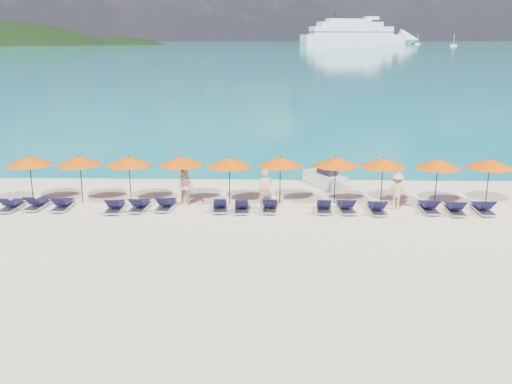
{
  "coord_description": "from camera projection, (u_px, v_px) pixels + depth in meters",
  "views": [
    {
      "loc": [
        0.64,
        -20.37,
        7.57
      ],
      "look_at": [
        0.0,
        3.0,
        1.2
      ],
      "focal_mm": 40.0,
      "sensor_mm": 36.0,
      "label": 1
    }
  ],
  "objects": [
    {
      "name": "ground",
      "position": [
        254.0,
        243.0,
        21.65
      ],
      "size": [
        1400.0,
        1400.0,
        0.0
      ],
      "primitive_type": "plane",
      "color": "beige"
    },
    {
      "name": "sea",
      "position": [
        272.0,
        44.0,
        658.18
      ],
      "size": [
        1600.0,
        1300.0,
        0.01
      ],
      "primitive_type": "cube",
      "color": "#1FA9B2",
      "rests_on": "ground"
    },
    {
      "name": "headland_small",
      "position": [
        123.0,
        81.0,
        574.92
      ],
      "size": [
        162.0,
        126.0,
        85.5
      ],
      "color": "black",
      "rests_on": "ground"
    },
    {
      "name": "cruise_ship",
      "position": [
        364.0,
        35.0,
        587.23
      ],
      "size": [
        130.98,
        59.7,
        36.43
      ],
      "rotation": [
        0.0,
        0.0,
        0.31
      ],
      "color": "silver",
      "rests_on": "ground"
    },
    {
      "name": "sailboat_near",
      "position": [
        453.0,
        45.0,
        482.69
      ],
      "size": [
        5.41,
        1.8,
        9.91
      ],
      "color": "silver",
      "rests_on": "ground"
    },
    {
      "name": "sailboat_far",
      "position": [
        418.0,
        43.0,
        592.8
      ],
      "size": [
        5.43,
        1.81,
        9.96
      ],
      "color": "silver",
      "rests_on": "ground"
    },
    {
      "name": "jetski",
      "position": [
        325.0,
        178.0,
        29.99
      ],
      "size": [
        2.21,
        2.83,
        0.96
      ],
      "rotation": [
        0.0,
        0.0,
        0.52
      ],
      "color": "silver",
      "rests_on": "ground"
    },
    {
      "name": "beachgoer_a",
      "position": [
        266.0,
        190.0,
        25.47
      ],
      "size": [
        0.82,
        0.69,
        1.91
      ],
      "primitive_type": "imported",
      "rotation": [
        0.0,
        0.0,
        0.4
      ],
      "color": "tan",
      "rests_on": "ground"
    },
    {
      "name": "beachgoer_b",
      "position": [
        185.0,
        187.0,
        26.22
      ],
      "size": [
        0.96,
        0.71,
        1.77
      ],
      "primitive_type": "imported",
      "rotation": [
        0.0,
        0.0,
        -0.28
      ],
      "color": "tan",
      "rests_on": "ground"
    },
    {
      "name": "beachgoer_c",
      "position": [
        397.0,
        191.0,
        25.67
      ],
      "size": [
        1.18,
        0.7,
        1.72
      ],
      "primitive_type": "imported",
      "rotation": [
        0.0,
        0.0,
        2.97
      ],
      "color": "tan",
      "rests_on": "ground"
    },
    {
      "name": "umbrella_0",
      "position": [
        29.0,
        160.0,
        26.51
      ],
      "size": [
        2.1,
        2.1,
        2.28
      ],
      "color": "black",
      "rests_on": "ground"
    },
    {
      "name": "umbrella_1",
      "position": [
        80.0,
        161.0,
        26.48
      ],
      "size": [
        2.1,
        2.1,
        2.28
      ],
      "color": "black",
      "rests_on": "ground"
    },
    {
      "name": "umbrella_2",
      "position": [
        129.0,
        161.0,
        26.43
      ],
      "size": [
        2.1,
        2.1,
        2.28
      ],
      "color": "black",
      "rests_on": "ground"
    },
    {
      "name": "umbrella_3",
      "position": [
        181.0,
        161.0,
        26.47
      ],
      "size": [
        2.1,
        2.1,
        2.28
      ],
      "color": "black",
      "rests_on": "ground"
    },
    {
      "name": "umbrella_4",
      "position": [
        229.0,
        162.0,
        26.19
      ],
      "size": [
        2.1,
        2.1,
        2.28
      ],
      "color": "black",
      "rests_on": "ground"
    },
    {
      "name": "umbrella_5",
      "position": [
        280.0,
        161.0,
        26.34
      ],
      "size": [
        2.1,
        2.1,
        2.28
      ],
      "color": "black",
      "rests_on": "ground"
    },
    {
      "name": "umbrella_6",
      "position": [
        336.0,
        161.0,
        26.3
      ],
      "size": [
        2.1,
        2.1,
        2.28
      ],
      "color": "black",
      "rests_on": "ground"
    },
    {
      "name": "umbrella_7",
      "position": [
        383.0,
        162.0,
        26.11
      ],
      "size": [
        2.1,
        2.1,
        2.28
      ],
      "color": "black",
      "rests_on": "ground"
    },
    {
      "name": "umbrella_8",
      "position": [
        438.0,
        163.0,
        25.89
      ],
      "size": [
        2.1,
        2.1,
        2.28
      ],
      "color": "black",
      "rests_on": "ground"
    },
    {
      "name": "umbrella_9",
      "position": [
        490.0,
        163.0,
        25.92
      ],
      "size": [
        2.1,
        2.1,
        2.28
      ],
      "color": "black",
      "rests_on": "ground"
    },
    {
      "name": "lounger_0",
      "position": [
        12.0,
        205.0,
        25.73
      ],
      "size": [
        0.7,
        1.73,
        0.66
      ],
      "rotation": [
        0.0,
        0.0,
        -0.05
      ],
      "color": "silver",
      "rests_on": "ground"
    },
    {
      "name": "lounger_1",
      "position": [
        37.0,
        204.0,
        25.96
      ],
      "size": [
        0.74,
        1.74,
        0.66
      ],
      "rotation": [
        0.0,
        0.0,
        -0.07
      ],
      "color": "silver",
      "rests_on": "ground"
    },
    {
      "name": "lounger_2",
      "position": [
        63.0,
        204.0,
        25.82
      ],
      "size": [
        0.66,
        1.71,
        0.66
      ],
      "rotation": [
        0.0,
        0.0,
        0.02
      ],
      "color": "silver",
      "rests_on": "ground"
    },
    {
      "name": "lounger_3",
      "position": [
        115.0,
        206.0,
        25.54
      ],
      "size": [
        0.67,
        1.72,
        0.66
      ],
      "rotation": [
        0.0,
        0.0,
        0.03
      ],
      "color": "silver",
      "rests_on": "ground"
    },
    {
      "name": "lounger_4",
      "position": [
        140.0,
        205.0,
        25.68
      ],
      "size": [
        0.75,
        1.74,
        0.66
      ],
      "rotation": [
        0.0,
        0.0,
        -0.08
      ],
      "color": "silver",
      "rests_on": "ground"
    },
    {
      "name": "lounger_5",
      "position": [
        166.0,
        204.0,
        25.83
      ],
      "size": [
        0.79,
        1.76,
        0.66
      ],
      "rotation": [
        0.0,
        0.0,
        -0.1
      ],
      "color": "silver",
      "rests_on": "ground"
    },
    {
      "name": "lounger_6",
      "position": [
        220.0,
        206.0,
        25.65
      ],
      "size": [
        0.79,
        1.75,
        0.66
      ],
      "rotation": [
        0.0,
        0.0,
        0.1
      ],
      "color": "silver",
      "rests_on": "ground"
    },
    {
      "name": "lounger_7",
      "position": [
        242.0,
        206.0,
        25.53
      ],
      "size": [
        0.69,
        1.72,
        0.66
      ],
      "rotation": [
        0.0,
        0.0,
        0.04
      ],
      "color": "silver",
      "rests_on": "ground"
    },
    {
      "name": "lounger_8",
      "position": [
        270.0,
        206.0,
        25.6
      ],
      "size": [
        0.74,
        1.74,
        0.66
      ],
      "rotation": [
        0.0,
        0.0,
        -0.07
      ],
      "color": "silver",
      "rests_on": "ground"
    },
    {
      "name": "lounger_9",
      "position": [
        324.0,
        207.0,
        25.5
      ],
      "size": [
        0.69,
        1.72,
        0.66
      ],
      "rotation": [
        0.0,
        0.0,
        -0.04
      ],
      "color": "silver",
      "rests_on": "ground"
    },
    {
      "name": "lounger_10",
      "position": [
        346.0,
        207.0,
        25.49
      ],
      "size": [
        0.78,
        1.75,
        0.66
      ],
      "rotation": [
        0.0,
        0.0,
        0.1
      ],
      "color": "silver",
      "rests_on": "ground"
    },
    {
      "name": "lounger_11",
      "position": [
        377.0,
        208.0,
        25.28
      ],
      "size": [
        0.7,
        1.73,
        0.66
      ],
      "rotation": [
        0.0,
        0.0,
        0.05
      ],
      "color": "silver",
      "rests_on": "ground"
    },
    {
      "name": "lounger_12",
      "position": [
        429.0,
        207.0,
        25.42
      ],
      "size": [
        0.68,
        1.72,
        0.66
      ],
      "rotation": [
        0.0,
        0.0,
        0.04
      ],
      "color": "silver",
      "rests_on": "ground"
    },
    {
      "name": "lounger_13",
      "position": [
        455.0,
        209.0,
        25.19
      ],
      "size": [
        0.68,
        1.72,
        0.66
      ],
      "rotation": [
        0.0,
        0.0,
        -0.04
      ],
      "color": "silver",
      "rests_on": "ground"
    },
    {
      "name": "lounger_14",
      "position": [
        483.0,
        208.0,
        25.28
      ],
      "size": [
        0.63,
        1.7,
        0.66
      ],
      "rotation": [
        0.0,
        0.0,
        0.01
      ],
      "color": "silver",
      "rests_on": "ground"
    }
  ]
}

